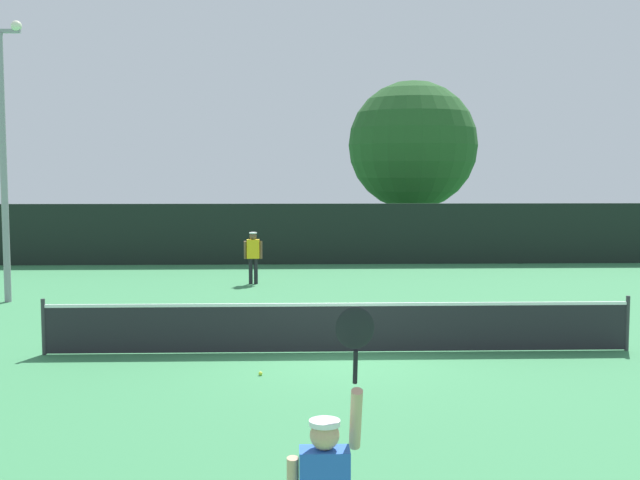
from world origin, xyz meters
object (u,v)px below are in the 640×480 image
(tennis_ball, at_px, (260,374))
(parked_car_near, at_px, (342,228))
(light_pole, at_px, (3,142))
(large_tree, at_px, (413,146))
(player_receiving, at_px, (253,253))

(tennis_ball, relative_size, parked_car_near, 0.02)
(tennis_ball, xyz_separation_m, light_pole, (-7.06, 7.90, 4.20))
(large_tree, height_order, parked_car_near, large_tree)
(tennis_ball, distance_m, large_tree, 23.16)
(player_receiving, relative_size, light_pole, 0.22)
(light_pole, distance_m, parked_car_near, 19.46)
(player_receiving, xyz_separation_m, large_tree, (6.53, 10.87, 3.64))
(light_pole, bearing_deg, parked_car_near, 58.86)
(player_receiving, relative_size, parked_car_near, 0.38)
(light_pole, relative_size, large_tree, 0.98)
(tennis_ball, bearing_deg, light_pole, 131.77)
(player_receiving, height_order, large_tree, large_tree)
(light_pole, height_order, parked_car_near, light_pole)
(light_pole, distance_m, large_tree, 19.07)
(light_pole, bearing_deg, large_tree, 47.43)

